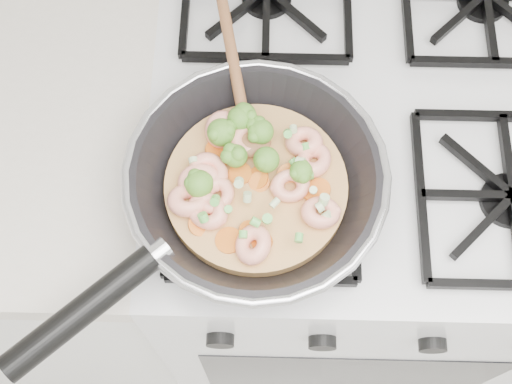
{
  "coord_description": "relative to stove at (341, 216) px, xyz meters",
  "views": [
    {
      "loc": [
        -0.15,
        1.22,
        1.69
      ],
      "look_at": [
        -0.16,
        1.54,
        0.93
      ],
      "focal_mm": 48.78,
      "sensor_mm": 36.0,
      "label": 1
    }
  ],
  "objects": [
    {
      "name": "stove",
      "position": [
        0.0,
        0.0,
        0.0
      ],
      "size": [
        0.6,
        0.6,
        0.92
      ],
      "color": "silver",
      "rests_on": "ground"
    },
    {
      "name": "skillet",
      "position": [
        -0.16,
        -0.16,
        0.5
      ],
      "size": [
        0.41,
        0.52,
        0.09
      ],
      "rotation": [
        0.0,
        0.0,
        -0.35
      ],
      "color": "black",
      "rests_on": "stove"
    }
  ]
}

